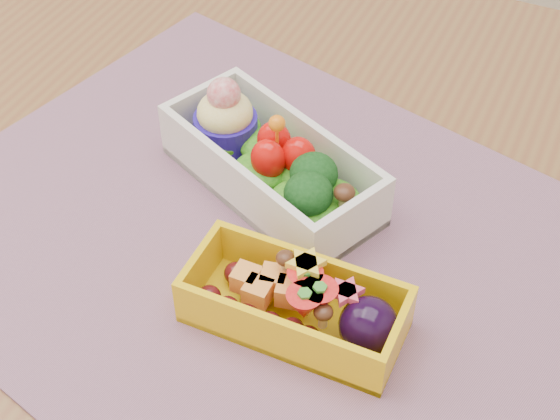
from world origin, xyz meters
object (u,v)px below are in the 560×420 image
at_px(table, 274,306).
at_px(bento_yellow, 299,305).
at_px(placemat, 268,248).
at_px(bento_white, 270,163).

bearing_deg(table, bento_yellow, -54.77).
relative_size(placemat, bento_yellow, 3.55).
bearing_deg(table, placemat, -74.55).
bearing_deg(placemat, table, 105.45).
distance_m(placemat, bento_yellow, 0.08).
bearing_deg(placemat, bento_white, 113.41).
bearing_deg(table, bento_white, 118.25).
xyz_separation_m(bento_white, bento_yellow, (0.08, -0.11, -0.00)).
bearing_deg(bento_white, table, -37.68).
bearing_deg(bento_white, bento_yellow, -32.74).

